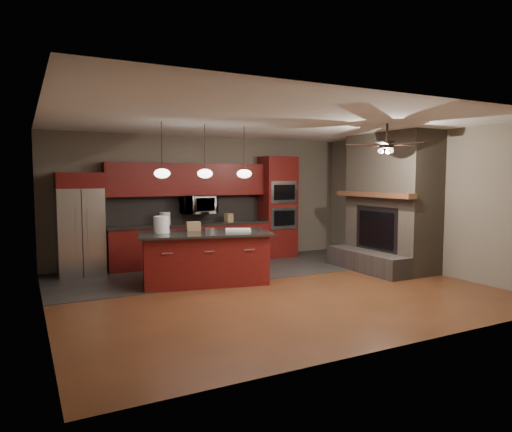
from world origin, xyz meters
TOP-DOWN VIEW (x-y plane):
  - ground at (0.00, 0.00)m, footprint 7.00×7.00m
  - ceiling at (0.00, 0.00)m, footprint 7.00×6.00m
  - back_wall at (0.00, 3.00)m, footprint 7.00×0.02m
  - right_wall at (3.50, 0.00)m, footprint 0.02×6.00m
  - left_wall at (-3.50, 0.00)m, footprint 0.02×6.00m
  - slate_tile_patch at (0.00, 1.80)m, footprint 7.00×2.40m
  - fireplace_column at (3.04, 0.40)m, footprint 1.30×2.10m
  - back_cabinetry at (-0.48, 2.74)m, footprint 3.59×0.64m
  - oven_tower at (1.70, 2.69)m, footprint 0.80×0.63m
  - microwave at (-0.27, 2.75)m, footprint 0.73×0.41m
  - refrigerator at (-2.74, 2.62)m, footprint 0.84×0.75m
  - kitchen_island at (-0.85, 0.86)m, footprint 2.46×1.49m
  - white_bucket at (-1.55, 1.16)m, footprint 0.38×0.38m
  - paint_can at (-0.85, 0.63)m, footprint 0.16×0.16m
  - paint_tray at (-0.25, 0.75)m, footprint 0.54×0.47m
  - cardboard_box at (-0.93, 1.25)m, footprint 0.28×0.23m
  - counter_bucket at (-1.05, 2.70)m, footprint 0.27×0.27m
  - counter_box at (0.41, 2.65)m, footprint 0.20×0.17m
  - pendant_left at (-1.65, 0.70)m, footprint 0.26×0.26m
  - pendant_center at (-0.90, 0.70)m, footprint 0.26×0.26m
  - pendant_right at (-0.15, 0.70)m, footprint 0.26×0.26m
  - ceiling_fan at (1.80, -0.80)m, footprint 1.27×1.33m

SIDE VIEW (x-z plane):
  - ground at x=0.00m, z-range 0.00..0.00m
  - slate_tile_patch at x=0.00m, z-range 0.00..0.01m
  - kitchen_island at x=-0.85m, z-range 0.00..0.92m
  - back_cabinetry at x=-0.48m, z-range -0.21..1.99m
  - paint_tray at x=-0.25m, z-range 0.92..0.97m
  - paint_can at x=-0.85m, z-range 0.92..1.02m
  - counter_box at x=0.41m, z-range 0.90..1.09m
  - refrigerator at x=-2.74m, z-range 0.00..1.99m
  - cardboard_box at x=-0.93m, z-range 0.92..1.08m
  - counter_bucket at x=-1.05m, z-range 0.90..1.16m
  - white_bucket at x=-1.55m, z-range 0.92..1.21m
  - oven_tower at x=1.70m, z-range 0.00..2.38m
  - fireplace_column at x=3.04m, z-range -0.10..2.70m
  - microwave at x=-0.27m, z-range 1.05..1.55m
  - back_wall at x=0.00m, z-range 0.00..2.80m
  - right_wall at x=3.50m, z-range 0.00..2.80m
  - left_wall at x=-3.50m, z-range 0.00..2.80m
  - pendant_left at x=-1.65m, z-range 1.51..2.42m
  - pendant_center at x=-0.90m, z-range 1.51..2.42m
  - pendant_right at x=-0.15m, z-range 1.51..2.42m
  - ceiling_fan at x=1.80m, z-range 2.25..2.66m
  - ceiling at x=0.00m, z-range 2.79..2.81m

